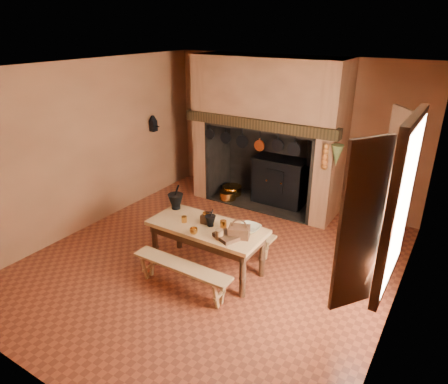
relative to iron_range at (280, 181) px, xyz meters
name	(u,v)px	position (x,y,z in m)	size (l,w,h in m)	color
floor	(213,261)	(0.04, -2.45, -0.48)	(5.50, 5.50, 0.00)	brown
ceiling	(211,68)	(0.04, -2.45, 2.32)	(5.50, 5.50, 0.00)	silver
back_wall	(292,132)	(0.04, 0.30, 0.92)	(5.00, 0.02, 2.80)	#975D3C
wall_left	(88,147)	(-2.46, -2.45, 0.92)	(0.02, 5.50, 2.80)	#975D3C
wall_right	(407,218)	(2.54, -2.45, 0.92)	(0.02, 5.50, 2.80)	#975D3C
wall_front	(30,271)	(0.04, -5.20, 0.92)	(5.00, 0.02, 2.80)	#975D3C
chimney_breast	(268,112)	(-0.26, -0.14, 1.33)	(2.95, 0.96, 2.80)	#975D3C
iron_range	(280,181)	(0.00, 0.00, 0.00)	(1.12, 0.55, 1.60)	black
hearth_pans	(230,192)	(-1.01, -0.23, -0.39)	(0.51, 0.62, 0.20)	#C7822E
hanging_pans	(253,142)	(-0.30, -0.64, 0.88)	(1.92, 0.29, 0.27)	black
onion_string	(325,157)	(1.04, -0.66, 0.85)	(0.12, 0.10, 0.46)	#A2541D
herb_bunch	(337,156)	(1.22, -0.66, 0.90)	(0.20, 0.20, 0.35)	#4E5528
window	(388,202)	(2.39, -2.85, 1.22)	(0.39, 1.75, 1.76)	white
wall_coffee_mill	(153,122)	(-2.38, -0.90, 1.03)	(0.23, 0.16, 0.31)	black
work_table	(207,233)	(0.10, -2.67, 0.12)	(1.66, 0.74, 0.72)	tan
bench_front	(182,271)	(0.10, -3.27, -0.18)	(1.45, 0.25, 0.41)	tan
bench_back	(230,233)	(0.10, -2.03, -0.18)	(1.47, 0.26, 0.41)	tan
mortar_large	(176,201)	(-0.61, -2.46, 0.36)	(0.23, 0.23, 0.39)	black
mortar_small	(210,220)	(0.14, -2.65, 0.32)	(0.15, 0.15, 0.26)	black
coffee_grinder	(206,218)	(0.04, -2.61, 0.31)	(0.18, 0.14, 0.20)	#371B11
brass_mug_a	(184,219)	(-0.23, -2.75, 0.28)	(0.08, 0.08, 0.09)	#C7822E
brass_mug_b	(223,224)	(0.32, -2.59, 0.28)	(0.09, 0.09, 0.10)	#C7822E
mixing_bowl	(249,228)	(0.67, -2.49, 0.27)	(0.30, 0.30, 0.07)	beige
stoneware_crock	(219,234)	(0.44, -2.89, 0.30)	(0.11, 0.11, 0.13)	brown
glass_jar	(235,230)	(0.56, -2.69, 0.30)	(0.08, 0.08, 0.13)	beige
wicker_basket	(239,231)	(0.64, -2.71, 0.32)	(0.32, 0.28, 0.26)	#452314
wooden_tray	(226,237)	(0.51, -2.83, 0.26)	(0.32, 0.23, 0.05)	#371B11
brass_cup	(194,231)	(0.08, -2.96, 0.28)	(0.11, 0.11, 0.09)	#C7822E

